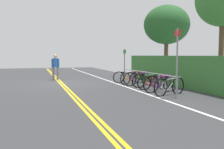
% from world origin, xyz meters
% --- Properties ---
extents(ground_plane, '(36.19, 11.80, 0.05)m').
position_xyz_m(ground_plane, '(0.00, 0.00, -0.03)').
color(ground_plane, '#353538').
extents(centre_line_yellow_inner, '(32.57, 0.10, 0.00)m').
position_xyz_m(centre_line_yellow_inner, '(0.00, -0.08, 0.00)').
color(centre_line_yellow_inner, gold).
rests_on(centre_line_yellow_inner, ground_plane).
extents(centre_line_yellow_outer, '(32.57, 0.10, 0.00)m').
position_xyz_m(centre_line_yellow_outer, '(0.00, 0.08, 0.00)').
color(centre_line_yellow_outer, gold).
rests_on(centre_line_yellow_outer, ground_plane).
extents(bike_lane_stripe_white, '(32.57, 0.12, 0.00)m').
position_xyz_m(bike_lane_stripe_white, '(0.00, 2.97, 0.00)').
color(bike_lane_stripe_white, white).
rests_on(bike_lane_stripe_white, ground_plane).
extents(bike_rack, '(5.82, 0.05, 0.79)m').
position_xyz_m(bike_rack, '(3.12, 3.79, 0.59)').
color(bike_rack, '#9EA0A5').
rests_on(bike_rack, ground_plane).
extents(bicycle_0, '(0.46, 1.76, 0.71)m').
position_xyz_m(bicycle_0, '(0.72, 3.75, 0.33)').
color(bicycle_0, black).
rests_on(bicycle_0, ground_plane).
extents(bicycle_1, '(0.67, 1.66, 0.72)m').
position_xyz_m(bicycle_1, '(1.51, 3.77, 0.34)').
color(bicycle_1, black).
rests_on(bicycle_1, ground_plane).
extents(bicycle_2, '(0.46, 1.81, 0.78)m').
position_xyz_m(bicycle_2, '(2.30, 3.82, 0.37)').
color(bicycle_2, black).
rests_on(bicycle_2, ground_plane).
extents(bicycle_3, '(0.46, 1.66, 0.72)m').
position_xyz_m(bicycle_3, '(3.14, 3.93, 0.34)').
color(bicycle_3, black).
rests_on(bicycle_3, ground_plane).
extents(bicycle_4, '(0.46, 1.62, 0.68)m').
position_xyz_m(bicycle_4, '(3.92, 3.87, 0.32)').
color(bicycle_4, black).
rests_on(bicycle_4, ground_plane).
extents(bicycle_5, '(0.46, 1.74, 0.79)m').
position_xyz_m(bicycle_5, '(4.73, 3.78, 0.37)').
color(bicycle_5, black).
rests_on(bicycle_5, ground_plane).
extents(bicycle_6, '(0.64, 1.69, 0.76)m').
position_xyz_m(bicycle_6, '(5.55, 3.72, 0.35)').
color(bicycle_6, black).
rests_on(bicycle_6, ground_plane).
extents(pedestrian, '(0.32, 0.49, 1.67)m').
position_xyz_m(pedestrian, '(-2.01, -0.15, 0.96)').
color(pedestrian, slate).
rests_on(pedestrian, ground_plane).
extents(sign_post_near, '(0.36, 0.06, 2.01)m').
position_xyz_m(sign_post_near, '(-0.21, 3.93, 1.22)').
color(sign_post_near, gray).
rests_on(sign_post_near, ground_plane).
extents(sign_post_far, '(0.36, 0.06, 2.59)m').
position_xyz_m(sign_post_far, '(6.31, 3.57, 1.54)').
color(sign_post_far, gray).
rests_on(sign_post_far, ground_plane).
extents(hedge_backdrop, '(14.77, 0.99, 1.58)m').
position_xyz_m(hedge_backdrop, '(4.62, 5.93, 0.79)').
color(hedge_backdrop, '#387533').
rests_on(hedge_backdrop, ground_plane).
extents(tree_near_left, '(3.26, 3.26, 5.18)m').
position_xyz_m(tree_near_left, '(-1.66, 7.68, 3.77)').
color(tree_near_left, brown).
rests_on(tree_near_left, ground_plane).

